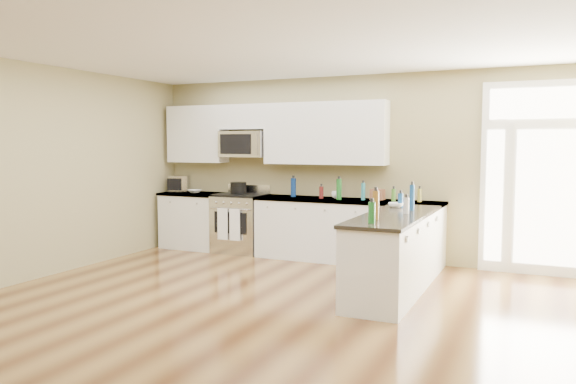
{
  "coord_description": "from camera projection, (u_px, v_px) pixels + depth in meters",
  "views": [
    {
      "loc": [
        2.5,
        -4.24,
        1.77
      ],
      "look_at": [
        -0.35,
        2.0,
        1.17
      ],
      "focal_mm": 35.0,
      "sensor_mm": 36.0,
      "label": 1
    }
  ],
  "objects": [
    {
      "name": "ground",
      "position": [
        231.0,
        341.0,
        5.03
      ],
      "size": [
        8.0,
        8.0,
        0.0
      ],
      "primitive_type": "plane",
      "color": "#4D2D15"
    },
    {
      "name": "room_shell",
      "position": [
        229.0,
        150.0,
        4.88
      ],
      "size": [
        8.0,
        8.0,
        8.0
      ],
      "color": "#978D5F",
      "rests_on": "ground"
    },
    {
      "name": "back_cabinet_left",
      "position": [
        195.0,
        222.0,
        9.52
      ],
      "size": [
        1.1,
        0.66,
        0.94
      ],
      "color": "silver",
      "rests_on": "ground"
    },
    {
      "name": "back_cabinet_right",
      "position": [
        347.0,
        233.0,
        8.4
      ],
      "size": [
        2.85,
        0.66,
        0.94
      ],
      "color": "silver",
      "rests_on": "ground"
    },
    {
      "name": "peninsula_cabinet",
      "position": [
        394.0,
        256.0,
        6.64
      ],
      "size": [
        0.69,
        2.32,
        0.94
      ],
      "color": "silver",
      "rests_on": "ground"
    },
    {
      "name": "upper_cabinet_left",
      "position": [
        198.0,
        134.0,
        9.53
      ],
      "size": [
        1.04,
        0.33,
        0.95
      ],
      "primitive_type": "cube",
      "color": "silver",
      "rests_on": "room_shell"
    },
    {
      "name": "upper_cabinet_right",
      "position": [
        325.0,
        133.0,
        8.57
      ],
      "size": [
        1.94,
        0.33,
        0.95
      ],
      "primitive_type": "cube",
      "color": "silver",
      "rests_on": "room_shell"
    },
    {
      "name": "upper_cabinet_short",
      "position": [
        246.0,
        117.0,
        9.12
      ],
      "size": [
        0.82,
        0.33,
        0.4
      ],
      "primitive_type": "cube",
      "color": "silver",
      "rests_on": "room_shell"
    },
    {
      "name": "microwave",
      "position": [
        245.0,
        144.0,
        9.13
      ],
      "size": [
        0.78,
        0.41,
        0.42
      ],
      "color": "silver",
      "rests_on": "room_shell"
    },
    {
      "name": "entry_door",
      "position": [
        548.0,
        179.0,
        7.44
      ],
      "size": [
        1.7,
        0.1,
        2.6
      ],
      "color": "white",
      "rests_on": "ground"
    },
    {
      "name": "kitchen_range",
      "position": [
        241.0,
        223.0,
        9.15
      ],
      "size": [
        0.8,
        0.7,
        1.08
      ],
      "color": "silver",
      "rests_on": "ground"
    },
    {
      "name": "stockpot",
      "position": [
        238.0,
        187.0,
        9.21
      ],
      "size": [
        0.26,
        0.26,
        0.2
      ],
      "primitive_type": "cylinder",
      "rotation": [
        0.0,
        0.0,
        -0.01
      ],
      "color": "black",
      "rests_on": "kitchen_range"
    },
    {
      "name": "toaster_oven",
      "position": [
        179.0,
        184.0,
        9.71
      ],
      "size": [
        0.39,
        0.35,
        0.27
      ],
      "primitive_type": "cube",
      "rotation": [
        0.0,
        0.0,
        0.41
      ],
      "color": "silver",
      "rests_on": "back_cabinet_left"
    },
    {
      "name": "cardboard_box",
      "position": [
        377.0,
        194.0,
        8.29
      ],
      "size": [
        0.21,
        0.17,
        0.16
      ],
      "primitive_type": "cube",
      "rotation": [
        0.0,
        0.0,
        -0.15
      ],
      "color": "brown",
      "rests_on": "back_cabinet_right"
    },
    {
      "name": "bowl_left",
      "position": [
        195.0,
        191.0,
        9.46
      ],
      "size": [
        0.27,
        0.27,
        0.05
      ],
      "primitive_type": "imported",
      "rotation": [
        0.0,
        0.0,
        -0.33
      ],
      "color": "white",
      "rests_on": "back_cabinet_left"
    },
    {
      "name": "bowl_peninsula",
      "position": [
        396.0,
        205.0,
        7.28
      ],
      "size": [
        0.21,
        0.21,
        0.06
      ],
      "primitive_type": "imported",
      "rotation": [
        0.0,
        0.0,
        -0.1
      ],
      "color": "white",
      "rests_on": "peninsula_cabinet"
    },
    {
      "name": "cup_counter",
      "position": [
        336.0,
        195.0,
        8.48
      ],
      "size": [
        0.18,
        0.18,
        0.11
      ],
      "primitive_type": "imported",
      "rotation": [
        0.0,
        0.0,
        0.34
      ],
      "color": "white",
      "rests_on": "back_cabinet_right"
    },
    {
      "name": "counter_bottles",
      "position": [
        360.0,
        196.0,
        7.52
      ],
      "size": [
        2.16,
        2.44,
        0.32
      ],
      "color": "#19591E",
      "rests_on": "back_cabinet_right"
    }
  ]
}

